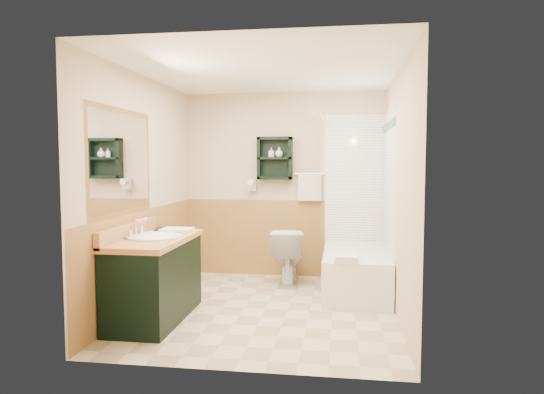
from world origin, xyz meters
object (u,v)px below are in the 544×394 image
Objects in this scene: vanity at (155,278)px; vanity_book at (154,219)px; bathtub at (355,271)px; soap_bottle_a at (271,155)px; wall_shelf at (275,158)px; toilet at (288,256)px; soap_bottle_b at (279,153)px; hair_dryer at (252,185)px.

vanity_book is (-0.17, 0.42, 0.52)m from vanity.
soap_bottle_a reaches higher than bathtub.
wall_shelf is 1.28m from toilet.
vanity_book is at bearing -127.57° from soap_bottle_b.
vanity_book is at bearing -117.17° from hair_dryer.
vanity_book is (-0.76, -1.48, -0.29)m from hair_dryer.
vanity reaches higher than bathtub.
wall_shelf is 4.53× the size of soap_bottle_a.
vanity is at bearing -115.49° from wall_shelf.
hair_dryer is 0.34× the size of toilet.
hair_dryer reaches higher than bathtub.
bathtub is 2.15× the size of toilet.
wall_shelf is at bearing 174.88° from soap_bottle_b.
soap_bottle_b is at bearing 147.12° from bathtub.
wall_shelf is 0.37× the size of bathtub.
soap_bottle_b reaches higher than toilet.
bathtub is 0.86m from toilet.
bathtub is 1.83m from soap_bottle_a.
wall_shelf is 2.38m from vanity.
soap_bottle_b is at bearing 63.08° from vanity.
vanity is 1.88m from toilet.
hair_dryer is 0.55m from soap_bottle_b.
wall_shelf is 1.78m from bathtub.
bathtub is at bearing -32.88° from soap_bottle_b.
vanity_book is at bearing -158.43° from bathtub.
wall_shelf reaches higher than hair_dryer.
wall_shelf is 0.79× the size of toilet.
hair_dryer is at bearing 72.63° from vanity.
vanity reaches higher than toilet.
wall_shelf reaches higher than toilet.
vanity is 10.23× the size of soap_bottle_a.
vanity_book is 1.90m from soap_bottle_a.
toilet is 1.33m from soap_bottle_b.
vanity is at bearing -147.02° from bathtub.
vanity is 1.78× the size of toilet.
bathtub is (1.33, -0.66, -0.96)m from hair_dryer.
toilet is 5.76× the size of soap_bottle_a.
vanity_book reaches higher than bathtub.
toilet is 1.77m from vanity_book.
toilet is 1.32m from soap_bottle_a.
soap_bottle_a is (-0.26, 0.35, 1.25)m from toilet.
hair_dryer is 0.97× the size of vanity_book.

